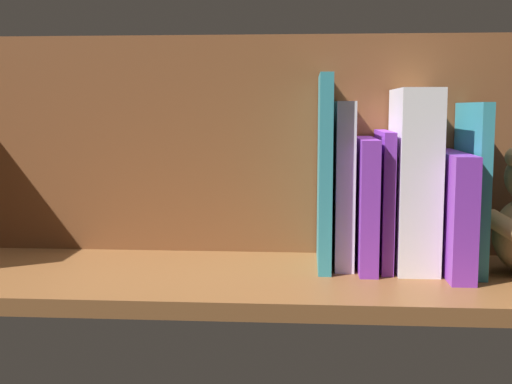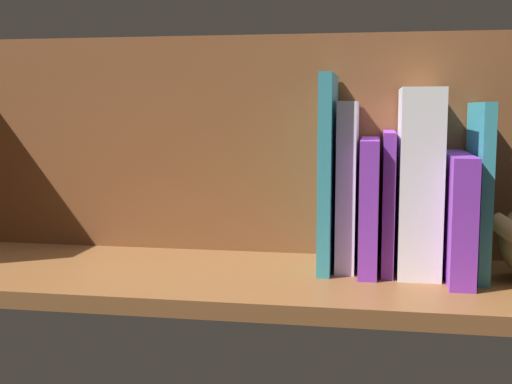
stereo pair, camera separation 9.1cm
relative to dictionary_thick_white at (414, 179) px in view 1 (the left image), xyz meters
The scene contains 9 objects.
ground_plane 25.84cm from the dictionary_thick_white, 11.99° to the left, with size 112.35×30.78×2.20cm, color brown.
shelf_back_panel 23.57cm from the dictionary_thick_white, 21.64° to the right, with size 112.35×1.50×32.96cm, color brown.
book_2 7.74cm from the dictionary_thick_white, behind, with size 1.50×15.89×22.83cm, color teal.
book_3 6.72cm from the dictionary_thick_white, 158.27° to the left, with size 3.14×18.67×16.19cm, color purple.
dictionary_thick_white is the anchor object (origin of this frame).
book_4 4.98cm from the dictionary_thick_white, ahead, with size 1.58×14.11×18.95cm, color purple.
book_5 7.40cm from the dictionary_thick_white, ahead, with size 2.45×15.42×17.98cm, color purple.
book_6 9.71cm from the dictionary_thick_white, ahead, with size 2.59×12.75×23.01cm, color silver.
book_7 12.34cm from the dictionary_thick_white, ahead, with size 1.75×14.56×26.68cm, color teal.
Camera 1 is at (-6.64, 89.75, 22.09)cm, focal length 47.40 mm.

